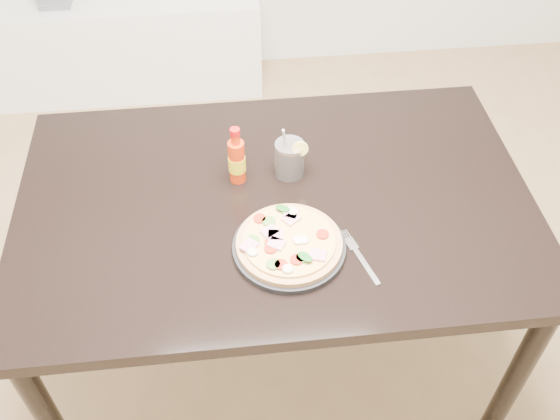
{
  "coord_description": "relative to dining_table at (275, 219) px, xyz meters",
  "views": [
    {
      "loc": [
        -0.3,
        -0.78,
        1.95
      ],
      "look_at": [
        -0.19,
        0.29,
        0.83
      ],
      "focal_mm": 40.0,
      "sensor_mm": 36.0,
      "label": 1
    }
  ],
  "objects": [
    {
      "name": "fork",
      "position": [
        0.19,
        -0.22,
        0.09
      ],
      "size": [
        0.07,
        0.18,
        0.0
      ],
      "rotation": [
        0.0,
        0.0,
        0.29
      ],
      "color": "silver",
      "rests_on": "dining_table"
    },
    {
      "name": "cola_cup",
      "position": [
        0.05,
        0.1,
        0.13
      ],
      "size": [
        0.09,
        0.08,
        0.17
      ],
      "rotation": [
        0.0,
        0.0,
        -0.31
      ],
      "color": "black",
      "rests_on": "dining_table"
    },
    {
      "name": "hot_sauce_bottle",
      "position": [
        -0.1,
        0.09,
        0.15
      ],
      "size": [
        0.05,
        0.05,
        0.18
      ],
      "rotation": [
        0.0,
        0.0,
        -0.11
      ],
      "color": "red",
      "rests_on": "dining_table"
    },
    {
      "name": "media_console",
      "position": [
        -0.61,
        1.66,
        -0.42
      ],
      "size": [
        1.4,
        0.34,
        0.5
      ],
      "primitive_type": "cube",
      "color": "white",
      "rests_on": "ground"
    },
    {
      "name": "plate",
      "position": [
        0.02,
        -0.18,
        0.09
      ],
      "size": [
        0.28,
        0.28,
        0.02
      ],
      "primitive_type": "cylinder",
      "color": "black",
      "rests_on": "dining_table"
    },
    {
      "name": "dining_table",
      "position": [
        0.0,
        0.0,
        0.0
      ],
      "size": [
        1.4,
        0.9,
        0.75
      ],
      "color": "black",
      "rests_on": "ground"
    },
    {
      "name": "pizza",
      "position": [
        0.01,
        -0.18,
        0.11
      ],
      "size": [
        0.27,
        0.27,
        0.03
      ],
      "color": "tan",
      "rests_on": "plate"
    }
  ]
}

